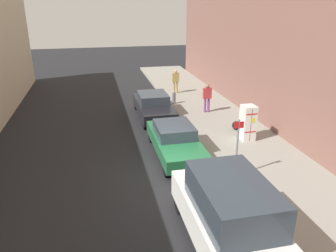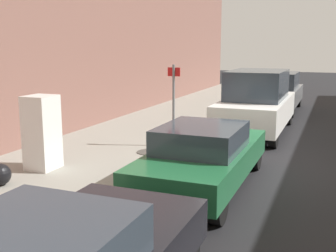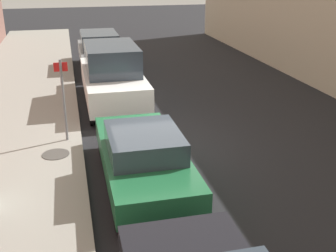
# 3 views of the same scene
# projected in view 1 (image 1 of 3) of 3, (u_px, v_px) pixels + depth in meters

# --- Properties ---
(ground_plane) EXTENTS (80.00, 80.00, 0.00)m
(ground_plane) POSITION_uv_depth(u_px,v_px,m) (167.00, 179.00, 12.58)
(ground_plane) COLOR black
(sidewalk_slab) EXTENTS (4.14, 44.00, 0.17)m
(sidewalk_slab) POSITION_uv_depth(u_px,v_px,m) (266.00, 166.00, 13.42)
(sidewalk_slab) COLOR gray
(sidewalk_slab) RESTS_ON ground
(discarded_refrigerator) EXTENTS (0.62, 0.69, 1.69)m
(discarded_refrigerator) POSITION_uv_depth(u_px,v_px,m) (248.00, 123.00, 15.48)
(discarded_refrigerator) COLOR white
(discarded_refrigerator) RESTS_ON sidewalk_slab
(manhole_cover) EXTENTS (0.70, 0.70, 0.02)m
(manhole_cover) POSITION_uv_depth(u_px,v_px,m) (233.00, 164.00, 13.37)
(manhole_cover) COLOR #47443F
(manhole_cover) RESTS_ON sidewalk_slab
(street_sign_post) EXTENTS (0.36, 0.07, 2.28)m
(street_sign_post) POSITION_uv_depth(u_px,v_px,m) (237.00, 145.00, 12.00)
(street_sign_post) COLOR slate
(street_sign_post) RESTS_ON sidewalk_slab
(fire_hydrant) EXTENTS (0.22, 0.22, 0.80)m
(fire_hydrant) POSITION_uv_depth(u_px,v_px,m) (174.00, 97.00, 21.17)
(fire_hydrant) COLOR slate
(fire_hydrant) RESTS_ON sidewalk_slab
(trash_bag) EXTENTS (0.45, 0.45, 0.45)m
(trash_bag) POSITION_uv_depth(u_px,v_px,m) (236.00, 125.00, 16.90)
(trash_bag) COLOR black
(trash_bag) RESTS_ON sidewalk_slab
(pedestrian_walking_far) EXTENTS (0.49, 0.23, 1.70)m
(pedestrian_walking_far) POSITION_uv_depth(u_px,v_px,m) (207.00, 96.00, 19.34)
(pedestrian_walking_far) COLOR #7A3D7F
(pedestrian_walking_far) RESTS_ON sidewalk_slab
(pedestrian_standing_near) EXTENTS (0.49, 0.23, 1.69)m
(pedestrian_standing_near) POSITION_uv_depth(u_px,v_px,m) (176.00, 80.00, 23.44)
(pedestrian_standing_near) COLOR #A8934C
(pedestrian_standing_near) RESTS_ON sidewalk_slab
(parked_sedan_dark) EXTENTS (1.86, 4.71, 1.38)m
(parked_sedan_dark) POSITION_uv_depth(u_px,v_px,m) (154.00, 105.00, 19.13)
(parked_sedan_dark) COLOR black
(parked_sedan_dark) RESTS_ON ground
(parked_sedan_green) EXTENTS (1.80, 4.58, 1.37)m
(parked_sedan_green) POSITION_uv_depth(u_px,v_px,m) (175.00, 140.00, 14.33)
(parked_sedan_green) COLOR #1E6038
(parked_sedan_green) RESTS_ON ground
(parked_van_white) EXTENTS (2.00, 5.17, 2.14)m
(parked_van_white) POSITION_uv_depth(u_px,v_px,m) (231.00, 217.00, 8.61)
(parked_van_white) COLOR silver
(parked_van_white) RESTS_ON ground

